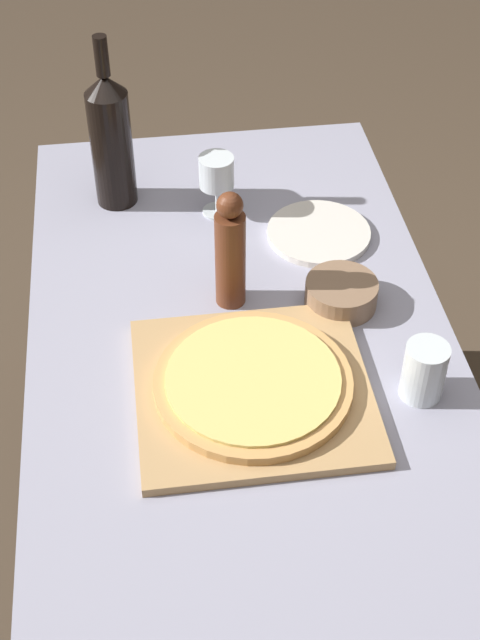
{
  "coord_description": "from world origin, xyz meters",
  "views": [
    {
      "loc": [
        -0.16,
        -1.16,
        1.87
      ],
      "look_at": [
        -0.01,
        -0.03,
        0.8
      ],
      "focal_mm": 50.0,
      "sensor_mm": 36.0,
      "label": 1
    }
  ],
  "objects": [
    {
      "name": "ground_plane",
      "position": [
        0.0,
        0.0,
        0.0
      ],
      "size": [
        12.0,
        12.0,
        0.0
      ],
      "primitive_type": "plane",
      "color": "#4C3D2D"
    },
    {
      "name": "dining_table",
      "position": [
        0.0,
        0.0,
        0.64
      ],
      "size": [
        0.77,
        1.38,
        0.74
      ],
      "color": "#9393A8",
      "rests_on": "ground_plane"
    },
    {
      "name": "cutting_board",
      "position": [
        -0.0,
        -0.15,
        0.75
      ],
      "size": [
        0.4,
        0.38,
        0.02
      ],
      "color": "tan",
      "rests_on": "dining_table"
    },
    {
      "name": "pizza",
      "position": [
        -0.0,
        -0.15,
        0.77
      ],
      "size": [
        0.34,
        0.34,
        0.02
      ],
      "color": "tan",
      "rests_on": "cutting_board"
    },
    {
      "name": "wine_bottle",
      "position": [
        -0.21,
        0.45,
        0.9
      ],
      "size": [
        0.09,
        0.09,
        0.37
      ],
      "color": "black",
      "rests_on": "dining_table"
    },
    {
      "name": "pepper_mill",
      "position": [
        -0.01,
        0.09,
        0.86
      ],
      "size": [
        0.06,
        0.06,
        0.24
      ],
      "color": "#5B2D19",
      "rests_on": "dining_table"
    },
    {
      "name": "wine_glass",
      "position": [
        -0.0,
        0.37,
        0.84
      ],
      "size": [
        0.07,
        0.07,
        0.14
      ],
      "color": "silver",
      "rests_on": "dining_table"
    },
    {
      "name": "small_bowl",
      "position": [
        0.2,
        0.05,
        0.77
      ],
      "size": [
        0.14,
        0.14,
        0.05
      ],
      "color": "#84664C",
      "rests_on": "dining_table"
    },
    {
      "name": "drinking_tumbler",
      "position": [
        0.28,
        -0.19,
        0.8
      ],
      "size": [
        0.07,
        0.07,
        0.11
      ],
      "color": "silver",
      "rests_on": "dining_table"
    },
    {
      "name": "dinner_plate",
      "position": [
        0.2,
        0.26,
        0.75
      ],
      "size": [
        0.21,
        0.21,
        0.01
      ],
      "color": "silver",
      "rests_on": "dining_table"
    }
  ]
}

